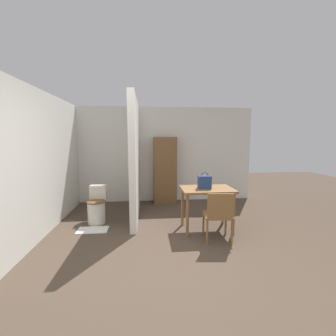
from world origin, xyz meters
The scene contains 10 objects.
ground_plane centered at (0.00, 0.00, 0.00)m, with size 16.00×16.00×0.00m, color #4C3D30.
wall_back centered at (0.00, 3.43, 1.25)m, with size 5.11×0.12×2.50m.
wall_left centered at (-2.11, 1.69, 1.25)m, with size 0.12×4.37×2.50m.
partition_wall centered at (-0.54, 2.29, 1.25)m, with size 0.12×2.16×2.50m.
dining_table centered at (0.79, 1.30, 0.67)m, with size 0.93×0.65×0.79m.
wooden_chair centered at (0.86, 0.83, 0.46)m, with size 0.50×0.50×0.83m.
toilet centered at (-1.30, 1.89, 0.31)m, with size 0.36×0.51×0.72m.
handbag centered at (0.73, 1.26, 0.91)m, with size 0.23×0.13×0.30m.
wooden_cabinet centered at (0.18, 3.17, 0.86)m, with size 0.58×0.38×1.72m.
bath_mat centered at (-1.30, 1.47, 0.01)m, with size 0.55×0.32×0.01m.
Camera 1 is at (-0.30, -2.60, 1.67)m, focal length 24.00 mm.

